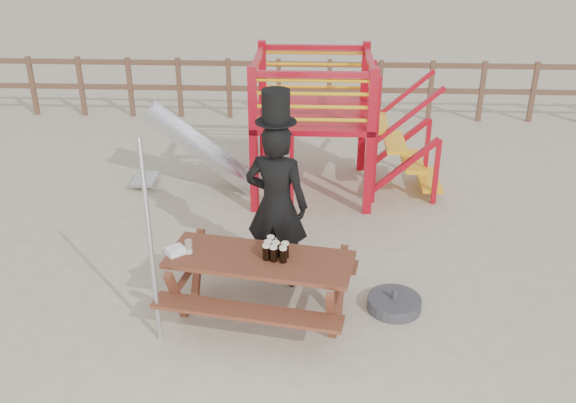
% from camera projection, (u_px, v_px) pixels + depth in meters
% --- Properties ---
extents(ground, '(60.00, 60.00, 0.00)m').
position_uv_depth(ground, '(288.00, 331.00, 6.72)').
color(ground, '#B9AC90').
rests_on(ground, ground).
extents(back_fence, '(15.09, 0.09, 1.20)m').
position_uv_depth(back_fence, '(304.00, 83.00, 12.69)').
color(back_fence, brown).
rests_on(back_fence, ground).
extents(playground_fort, '(4.71, 1.84, 2.10)m').
position_uv_depth(playground_fort, '(307.00, 123.00, 9.47)').
color(playground_fort, '#AD0B1A').
rests_on(playground_fort, ground).
extents(picnic_table, '(2.12, 1.64, 0.74)m').
position_uv_depth(picnic_table, '(260.00, 280.00, 6.74)').
color(picnic_table, brown).
rests_on(picnic_table, ground).
extents(man_with_hat, '(0.80, 0.61, 2.32)m').
position_uv_depth(man_with_hat, '(277.00, 201.00, 7.15)').
color(man_with_hat, black).
rests_on(man_with_hat, ground).
extents(metal_pole, '(0.05, 0.05, 2.21)m').
position_uv_depth(metal_pole, '(151.00, 246.00, 6.12)').
color(metal_pole, '#B2B2B7').
rests_on(metal_pole, ground).
extents(parasol_base, '(0.59, 0.59, 0.25)m').
position_uv_depth(parasol_base, '(394.00, 303.00, 7.05)').
color(parasol_base, '#38373C').
rests_on(parasol_base, ground).
extents(paper_bag, '(0.23, 0.22, 0.08)m').
position_uv_depth(paper_bag, '(175.00, 251.00, 6.67)').
color(paper_bag, white).
rests_on(paper_bag, picnic_table).
extents(stout_pints, '(0.27, 0.30, 0.17)m').
position_uv_depth(stout_pints, '(275.00, 250.00, 6.59)').
color(stout_pints, black).
rests_on(stout_pints, picnic_table).
extents(empty_glasses, '(0.08, 0.08, 0.15)m').
position_uv_depth(empty_glasses, '(189.00, 247.00, 6.67)').
color(empty_glasses, silver).
rests_on(empty_glasses, picnic_table).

